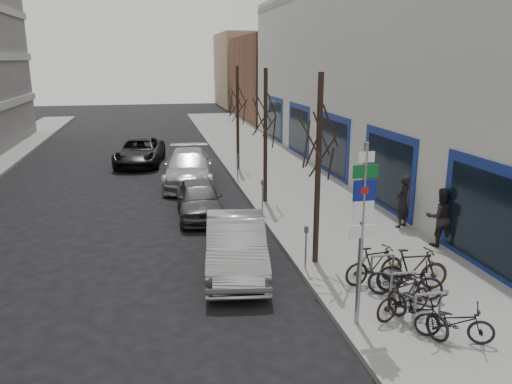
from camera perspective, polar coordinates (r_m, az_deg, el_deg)
name	(u,v)px	position (r m, az deg, el deg)	size (l,w,h in m)	color
ground	(251,340)	(11.12, -0.61, -16.61)	(120.00, 120.00, 0.00)	black
sidewalk_east	(309,200)	(21.11, 6.08, -0.95)	(5.00, 70.00, 0.15)	slate
commercial_building	(492,74)	(31.55, 25.40, 12.04)	(20.00, 32.00, 10.00)	#B7B7B2
brick_building_far	(300,78)	(51.52, 5.02, 12.84)	(12.00, 14.00, 8.00)	brown
tan_building_far	(270,70)	(66.12, 1.61, 13.77)	(13.00, 12.00, 9.00)	#937A5B
highway_sign_pole	(362,224)	(10.75, 12.04, -3.62)	(0.55, 0.10, 4.20)	gray
bike_rack	(403,284)	(12.50, 16.43, -10.09)	(0.66, 2.26, 0.83)	gray
tree_near	(319,125)	(13.65, 7.27, 7.60)	(1.80, 1.80, 5.50)	black
tree_mid	(266,104)	(19.88, 1.10, 9.97)	(1.80, 1.80, 5.50)	black
tree_far	(237,94)	(26.23, -2.14, 11.16)	(1.80, 1.80, 5.50)	black
meter_front	(306,244)	(13.83, 5.74, -5.91)	(0.10, 0.08, 1.27)	gray
meter_mid	(262,193)	(18.89, 0.74, -0.12)	(0.10, 0.08, 1.27)	gray
meter_back	(238,164)	(24.14, -2.11, 3.20)	(0.10, 0.08, 1.27)	gray
bike_near_left	(418,304)	(11.56, 17.98, -12.13)	(0.55, 1.81, 1.10)	black
bike_near_right	(404,297)	(11.91, 16.57, -11.46)	(0.49, 1.63, 0.99)	black
bike_mid_curb	(405,276)	(12.85, 16.68, -9.23)	(0.54, 1.79, 1.09)	black
bike_mid_inner	(375,265)	(13.39, 13.40, -8.07)	(0.52, 1.73, 1.05)	black
bike_far_curb	(455,319)	(11.38, 21.76, -13.31)	(0.48, 1.59, 0.97)	black
bike_far_inner	(412,269)	(13.23, 17.45, -8.43)	(0.57, 1.91, 1.16)	black
parked_car_front	(236,245)	(14.10, -2.32, -6.07)	(1.62, 4.65, 1.53)	#A6A7AB
parked_car_mid	(199,199)	(19.08, -6.50, -0.75)	(1.64, 4.07, 1.39)	#45454A
parked_car_back	(189,168)	(24.04, -7.70, 2.77)	(2.27, 5.59, 1.62)	#B0B0B5
lane_car	(140,152)	(29.24, -13.14, 4.52)	(2.44, 5.29, 1.47)	black
pedestrian_near	(403,201)	(17.94, 16.41, -1.04)	(0.67, 0.44, 1.84)	black
pedestrian_far	(440,217)	(16.51, 20.32, -2.66)	(0.69, 0.47, 1.88)	black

